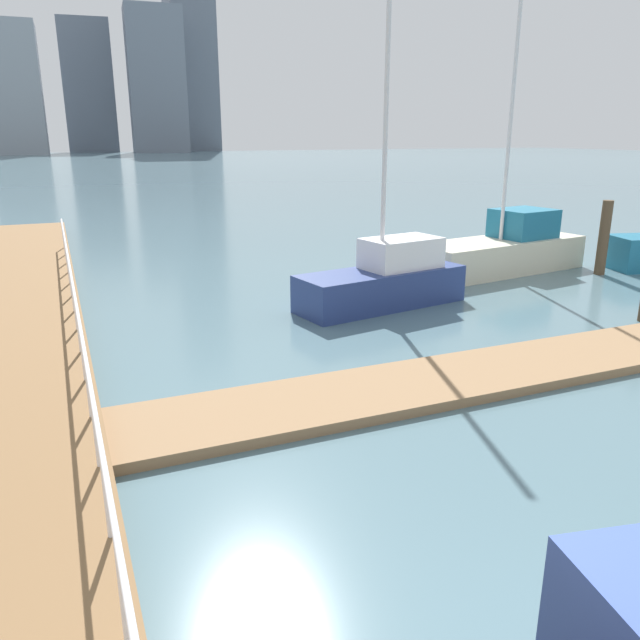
% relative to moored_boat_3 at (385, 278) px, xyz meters
% --- Properties ---
extents(ground_plane, '(300.00, 300.00, 0.00)m').
position_rel_moored_boat_3_xyz_m(ground_plane, '(-4.65, 7.99, -0.75)').
color(ground_plane, slate).
extents(floating_dock, '(13.70, 2.00, 0.18)m').
position_rel_moored_boat_3_xyz_m(floating_dock, '(-1.30, -5.33, -0.66)').
color(floating_dock, '#93704C').
rests_on(floating_dock, ground_plane).
extents(boardwalk_railing, '(0.06, 26.73, 1.08)m').
position_rel_moored_boat_3_xyz_m(boardwalk_railing, '(-7.80, -2.75, 0.48)').
color(boardwalk_railing, white).
rests_on(boardwalk_railing, boardwalk).
extents(dock_piling_1, '(0.34, 0.34, 2.43)m').
position_rel_moored_boat_3_xyz_m(dock_piling_1, '(8.45, 0.66, 0.46)').
color(dock_piling_1, brown).
rests_on(dock_piling_1, ground_plane).
extents(moored_boat_3, '(4.92, 2.33, 9.34)m').
position_rel_moored_boat_3_xyz_m(moored_boat_3, '(0.00, 0.00, 0.00)').
color(moored_boat_3, navy).
rests_on(moored_boat_3, ground_plane).
extents(moored_boat_5, '(6.46, 2.91, 9.81)m').
position_rel_moored_boat_3_xyz_m(moored_boat_5, '(5.79, 2.33, 0.00)').
color(moored_boat_5, beige).
rests_on(moored_boat_5, ground_plane).
extents(skyline_tower_1, '(12.19, 13.06, 27.54)m').
position_rel_moored_boat_3_xyz_m(skyline_tower_1, '(-13.69, 145.09, 13.02)').
color(skyline_tower_1, '#8C939E').
rests_on(skyline_tower_1, ground_plane).
extents(skyline_tower_2, '(12.80, 10.74, 31.29)m').
position_rel_moored_boat_3_xyz_m(skyline_tower_2, '(3.29, 160.30, 14.89)').
color(skyline_tower_2, slate).
rests_on(skyline_tower_2, ground_plane).
extents(skyline_tower_3, '(13.88, 10.99, 33.37)m').
position_rel_moored_boat_3_xyz_m(skyline_tower_3, '(18.20, 149.34, 15.93)').
color(skyline_tower_3, slate).
rests_on(skyline_tower_3, ground_plane).
extents(skyline_tower_4, '(11.76, 12.09, 66.71)m').
position_rel_moored_boat_3_xyz_m(skyline_tower_4, '(30.10, 163.94, 32.60)').
color(skyline_tower_4, slate).
rests_on(skyline_tower_4, ground_plane).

